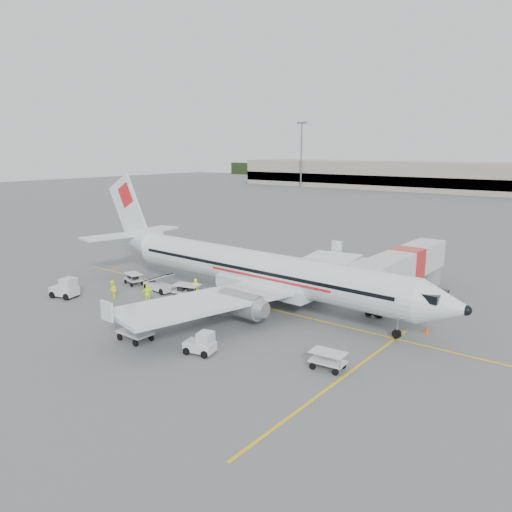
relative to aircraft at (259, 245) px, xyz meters
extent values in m
plane|color=#56595B|center=(-1.37, -0.68, -5.16)|extent=(360.00, 360.00, 0.00)
cube|color=yellow|center=(-1.37, -0.68, -5.16)|extent=(44.00, 0.20, 0.01)
cube|color=yellow|center=(12.63, -8.68, -5.16)|extent=(0.20, 20.00, 0.01)
cone|color=#F96008|center=(14.00, 1.77, -4.87)|extent=(0.36, 0.36, 0.58)
cone|color=#F96008|center=(-4.77, 10.60, -4.83)|extent=(0.41, 0.41, 0.67)
cone|color=#F96008|center=(-4.17, -9.60, -4.87)|extent=(0.36, 0.36, 0.58)
imported|color=#D7F71F|center=(-5.49, -2.18, -4.28)|extent=(0.77, 0.73, 1.77)
imported|color=#D7F71F|center=(-11.13, -6.99, -4.32)|extent=(1.02, 1.04, 1.69)
imported|color=#D7F71F|center=(-3.15, -6.32, -4.27)|extent=(1.09, 1.33, 1.79)
imported|color=#D7F71F|center=(-7.47, -6.05, -4.26)|extent=(1.11, 0.99, 1.80)
camera|label=1|loc=(25.20, -32.91, 7.96)|focal=35.00mm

